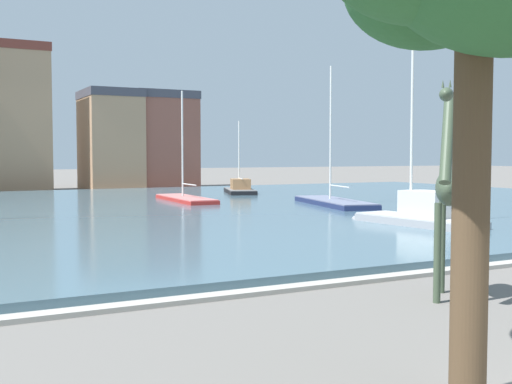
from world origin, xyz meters
TOP-DOWN VIEW (x-y plane):
  - harbor_water at (0.00, 31.24)m, footprint 79.35×43.17m
  - quay_edge_coping at (0.00, 9.40)m, footprint 79.35×0.50m
  - giraffe_statue at (3.15, 6.86)m, footprint 2.37×2.18m
  - sailboat_navy at (14.48, 28.68)m, footprint 4.13×9.93m
  - sailboat_grey at (11.32, 17.45)m, footprint 2.62×7.02m
  - sailboat_red at (7.54, 35.91)m, footprint 2.20×8.85m
  - sailboat_black at (14.56, 41.61)m, footprint 3.89×6.73m
  - townhouse_tall_gabled at (-0.66, 58.51)m, footprint 6.52×6.45m
  - townhouse_wide_warehouse at (8.42, 57.90)m, footprint 5.23×6.92m
  - townhouse_narrow_midrow at (13.60, 58.36)m, footprint 6.39×7.07m

SIDE VIEW (x-z plane):
  - quay_edge_coping at x=0.00m, z-range 0.00..0.12m
  - harbor_water at x=0.00m, z-range 0.00..0.33m
  - sailboat_red at x=7.54m, z-range -3.47..4.14m
  - sailboat_navy at x=14.48m, z-range -4.03..4.75m
  - sailboat_black at x=14.56m, z-range -2.55..3.54m
  - sailboat_grey at x=11.32m, z-range -4.21..5.42m
  - giraffe_statue at x=3.15m, z-range 0.05..4.98m
  - townhouse_wide_warehouse at x=8.42m, z-range 0.01..9.69m
  - townhouse_narrow_midrow at x=13.60m, z-range 0.01..9.76m
  - townhouse_tall_gabled at x=-0.66m, z-range 0.02..13.49m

